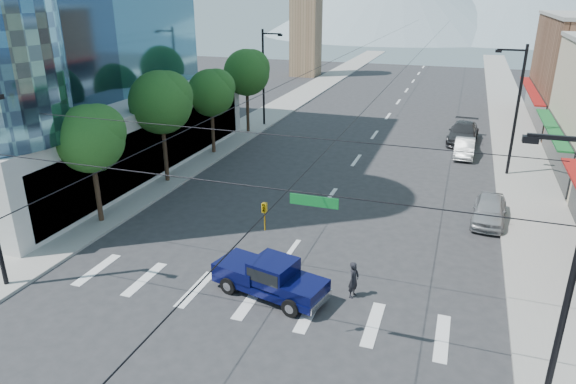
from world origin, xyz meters
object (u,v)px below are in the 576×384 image
pedestrian (354,280)px  parked_car_far (463,133)px  parked_car_mid (464,148)px  pickup_truck (270,276)px  parked_car_near (489,210)px

pedestrian → parked_car_far: 27.11m
parked_car_mid → pickup_truck: bearing=-106.7°
pickup_truck → pedestrian: 3.57m
parked_car_near → parked_car_far: 16.99m
pickup_truck → parked_car_mid: bearing=85.7°
parked_car_near → parked_car_mid: parked_car_near is taller
pickup_truck → pedestrian: bearing=29.9°
pedestrian → pickup_truck: bearing=123.2°
pedestrian → parked_car_near: (5.58, 9.96, -0.07)m
pedestrian → parked_car_far: bearing=8.4°
pickup_truck → parked_car_mid: size_ratio=1.26×
parked_car_near → parked_car_far: parked_car_far is taller
pedestrian → parked_car_mid: 22.92m
parked_car_mid → parked_car_far: bearing=93.6°
pickup_truck → parked_car_far: 28.79m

